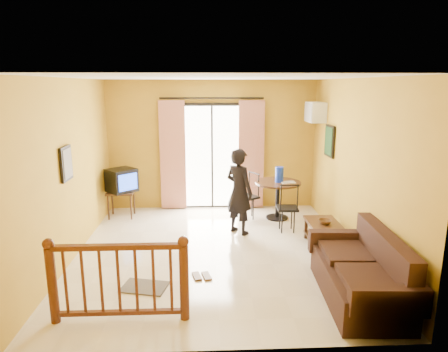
{
  "coord_description": "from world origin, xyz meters",
  "views": [
    {
      "loc": [
        -0.13,
        -6.13,
        2.7
      ],
      "look_at": [
        0.16,
        0.2,
        1.24
      ],
      "focal_mm": 32.0,
      "sensor_mm": 36.0,
      "label": 1
    }
  ],
  "objects_px": {
    "dining_table": "(278,189)",
    "standing_person": "(239,191)",
    "television": "(122,180)",
    "sofa": "(363,275)",
    "coffee_table": "(324,232)"
  },
  "relations": [
    {
      "from": "dining_table",
      "to": "standing_person",
      "type": "relative_size",
      "value": 0.59
    },
    {
      "from": "television",
      "to": "sofa",
      "type": "height_order",
      "value": "television"
    },
    {
      "from": "television",
      "to": "coffee_table",
      "type": "xyz_separation_m",
      "value": [
        3.72,
        -1.77,
        -0.51
      ]
    },
    {
      "from": "standing_person",
      "to": "dining_table",
      "type": "bearing_deg",
      "value": -91.89
    },
    {
      "from": "television",
      "to": "dining_table",
      "type": "distance_m",
      "value": 3.2
    },
    {
      "from": "coffee_table",
      "to": "dining_table",
      "type": "bearing_deg",
      "value": 109.03
    },
    {
      "from": "coffee_table",
      "to": "standing_person",
      "type": "xyz_separation_m",
      "value": [
        -1.39,
        0.75,
        0.52
      ]
    },
    {
      "from": "sofa",
      "to": "dining_table",
      "type": "bearing_deg",
      "value": 102.67
    },
    {
      "from": "dining_table",
      "to": "sofa",
      "type": "bearing_deg",
      "value": -80.46
    },
    {
      "from": "television",
      "to": "standing_person",
      "type": "bearing_deg",
      "value": -66.65
    },
    {
      "from": "television",
      "to": "sofa",
      "type": "relative_size",
      "value": 0.38
    },
    {
      "from": "coffee_table",
      "to": "sofa",
      "type": "distance_m",
      "value": 1.66
    },
    {
      "from": "television",
      "to": "dining_table",
      "type": "relative_size",
      "value": 0.76
    },
    {
      "from": "standing_person",
      "to": "television",
      "type": "bearing_deg",
      "value": 22.14
    },
    {
      "from": "dining_table",
      "to": "standing_person",
      "type": "height_order",
      "value": "standing_person"
    }
  ]
}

